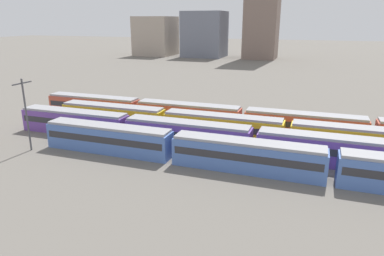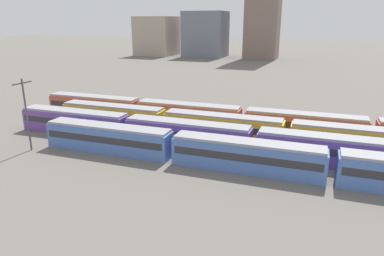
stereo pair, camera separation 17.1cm
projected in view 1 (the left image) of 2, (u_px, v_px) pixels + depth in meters
The scene contains 8 objects.
ground_plane at pixel (121, 133), 55.87m from camera, with size 600.00×600.00×0.00m, color #666059.
train_track_0 at pixel (332, 166), 38.29m from camera, with size 74.70×3.06×3.75m.
train_track_1 at pixel (331, 150), 42.98m from camera, with size 93.60×3.06×3.75m.
train_track_3 at pixel (304, 125), 53.53m from camera, with size 93.60×3.06×3.75m.
catenary_pole_2 at pixel (26, 111), 46.83m from camera, with size 0.24×3.20×9.92m.
distant_building_0 at pixel (156, 36), 178.95m from camera, with size 18.19×19.03×19.11m, color #A89989.
distant_building_1 at pixel (205, 34), 170.21m from camera, with size 19.45×17.44×21.44m, color slate.
distant_building_2 at pixel (263, 1), 157.06m from camera, with size 14.68×15.17×51.37m, color #7A665B.
Camera 1 is at (28.53, -38.48, 17.16)m, focal length 32.76 mm.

